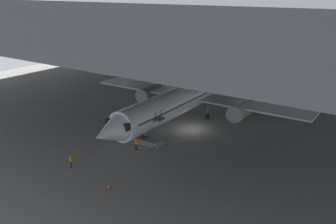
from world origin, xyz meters
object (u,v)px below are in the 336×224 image
airplane_distant (176,53)px  traffic_cone_orange (109,186)px  baggage_tug (259,108)px  crew_worker_by_stairs (136,143)px  crew_worker_near_nose (71,161)px  boarding_stairs (148,138)px  airplane_main (186,97)px

airplane_distant → traffic_cone_orange: size_ratio=53.78×
airplane_distant → baggage_tug: (29.85, -21.57, -2.71)m
crew_worker_by_stairs → airplane_distant: bearing=118.0°
crew_worker_by_stairs → baggage_tug: 22.96m
airplane_distant → baggage_tug: bearing=-35.8°
traffic_cone_orange → baggage_tug: bearing=83.7°
crew_worker_near_nose → baggage_tug: bearing=72.0°
crew_worker_near_nose → baggage_tug: crew_worker_near_nose is taller
boarding_stairs → baggage_tug: size_ratio=1.91×
boarding_stairs → baggage_tug: (6.70, 19.73, -0.20)m
traffic_cone_orange → airplane_main: bearing=101.3°
crew_worker_near_nose → traffic_cone_orange: size_ratio=2.63×
boarding_stairs → crew_worker_by_stairs: (-0.03, -2.22, 0.18)m
crew_worker_near_nose → crew_worker_by_stairs: crew_worker_by_stairs is taller
baggage_tug → airplane_distant: bearing=144.2°
airplane_main → crew_worker_by_stairs: (0.72, -12.26, -2.52)m
airplane_distant → traffic_cone_orange: 58.33m
boarding_stairs → airplane_distant: airplane_distant is taller
airplane_main → airplane_distant: 38.47m
traffic_cone_orange → baggage_tug: (3.33, 30.30, 0.23)m
airplane_main → crew_worker_near_nose: 20.06m
crew_worker_by_stairs → baggage_tug: bearing=73.0°
airplane_main → crew_worker_by_stairs: bearing=-86.7°
boarding_stairs → traffic_cone_orange: 11.10m
airplane_main → crew_worker_by_stairs: airplane_main is taller
crew_worker_by_stairs → traffic_cone_orange: bearing=-67.8°
airplane_main → airplane_distant: size_ratio=1.12×
boarding_stairs → airplane_distant: size_ratio=0.14×
baggage_tug → boarding_stairs: bearing=-108.8°
airplane_distant → crew_worker_by_stairs: bearing=-62.0°
boarding_stairs → airplane_distant: bearing=119.3°
crew_worker_near_nose → traffic_cone_orange: crew_worker_near_nose is taller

